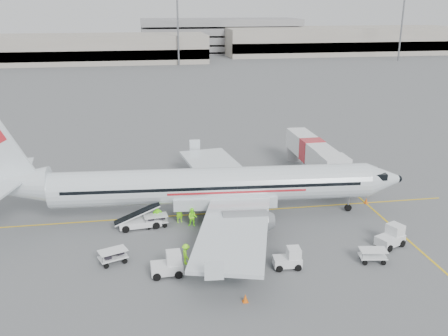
% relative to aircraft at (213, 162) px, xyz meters
% --- Properties ---
extents(ground, '(360.00, 360.00, 0.00)m').
position_rel_aircraft_xyz_m(ground, '(1.50, 0.70, -5.30)').
color(ground, '#56595B').
extents(stripe_lead, '(44.00, 0.20, 0.01)m').
position_rel_aircraft_xyz_m(stripe_lead, '(1.50, 0.70, -5.29)').
color(stripe_lead, yellow).
rests_on(stripe_lead, ground).
extents(stripe_cross, '(0.20, 20.00, 0.01)m').
position_rel_aircraft_xyz_m(stripe_cross, '(15.50, -7.30, -5.29)').
color(stripe_cross, yellow).
rests_on(stripe_cross, ground).
extents(terminal_west, '(110.00, 22.00, 9.00)m').
position_rel_aircraft_xyz_m(terminal_west, '(-38.50, 130.70, -0.80)').
color(terminal_west, gray).
rests_on(terminal_west, ground).
extents(terminal_east, '(90.00, 26.00, 10.00)m').
position_rel_aircraft_xyz_m(terminal_east, '(71.50, 145.70, -0.30)').
color(terminal_east, gray).
rests_on(terminal_east, ground).
extents(parking_garage, '(62.00, 24.00, 14.00)m').
position_rel_aircraft_xyz_m(parking_garage, '(26.50, 160.70, 1.70)').
color(parking_garage, slate).
rests_on(parking_garage, ground).
extents(treeline, '(300.00, 3.00, 6.00)m').
position_rel_aircraft_xyz_m(treeline, '(1.50, 175.70, -2.30)').
color(treeline, black).
rests_on(treeline, ground).
extents(mast_center, '(3.20, 1.20, 22.00)m').
position_rel_aircraft_xyz_m(mast_center, '(6.50, 118.70, 5.70)').
color(mast_center, slate).
rests_on(mast_center, ground).
extents(mast_east, '(3.20, 1.20, 22.00)m').
position_rel_aircraft_xyz_m(mast_east, '(81.50, 118.70, 5.70)').
color(mast_east, slate).
rests_on(mast_east, ground).
extents(aircraft, '(40.44, 32.73, 10.59)m').
position_rel_aircraft_xyz_m(aircraft, '(0.00, 0.00, 0.00)').
color(aircraft, silver).
rests_on(aircraft, ground).
extents(jet_bridge, '(3.26, 16.31, 4.27)m').
position_rel_aircraft_xyz_m(jet_bridge, '(12.81, 9.55, -3.16)').
color(jet_bridge, silver).
rests_on(jet_bridge, ground).
extents(belt_loader, '(5.08, 2.40, 2.65)m').
position_rel_aircraft_xyz_m(belt_loader, '(-6.75, -1.30, -3.97)').
color(belt_loader, silver).
rests_on(belt_loader, ground).
extents(tug_fore, '(2.67, 2.15, 1.80)m').
position_rel_aircraft_xyz_m(tug_fore, '(13.41, -8.36, -4.40)').
color(tug_fore, silver).
rests_on(tug_fore, ground).
extents(tug_mid, '(2.16, 1.33, 1.61)m').
position_rel_aircraft_xyz_m(tug_mid, '(4.13, -10.32, -4.49)').
color(tug_mid, silver).
rests_on(tug_mid, ground).
extents(tug_aft, '(2.36, 1.40, 1.79)m').
position_rel_aircraft_xyz_m(tug_aft, '(-4.87, -9.89, -4.40)').
color(tug_aft, silver).
rests_on(tug_aft, ground).
extents(cart_loaded_a, '(2.19, 1.44, 1.08)m').
position_rel_aircraft_xyz_m(cart_loaded_a, '(-5.34, -1.30, -4.76)').
color(cart_loaded_a, silver).
rests_on(cart_loaded_a, ground).
extents(cart_loaded_b, '(2.41, 1.92, 1.10)m').
position_rel_aircraft_xyz_m(cart_loaded_b, '(-8.83, -7.43, -4.75)').
color(cart_loaded_b, silver).
rests_on(cart_loaded_b, ground).
extents(cart_empty_a, '(2.47, 1.78, 1.17)m').
position_rel_aircraft_xyz_m(cart_empty_a, '(0.34, -5.74, -4.71)').
color(cart_empty_a, silver).
rests_on(cart_empty_a, ground).
extents(cart_empty_b, '(2.20, 1.51, 1.06)m').
position_rel_aircraft_xyz_m(cart_empty_b, '(10.87, -10.56, -4.77)').
color(cart_empty_b, silver).
rests_on(cart_empty_b, ground).
extents(cone_nose, '(0.38, 0.38, 0.61)m').
position_rel_aircraft_xyz_m(cone_nose, '(15.51, 0.60, -4.99)').
color(cone_nose, orange).
rests_on(cone_nose, ground).
extents(cone_port, '(0.37, 0.37, 0.61)m').
position_rel_aircraft_xyz_m(cone_port, '(-0.59, 17.83, -4.99)').
color(cone_port, orange).
rests_on(cone_port, ground).
extents(cone_stbd, '(0.38, 0.38, 0.61)m').
position_rel_aircraft_xyz_m(cone_stbd, '(0.08, -14.26, -4.99)').
color(cone_stbd, orange).
rests_on(cone_stbd, ground).
extents(crew_a, '(0.81, 0.67, 1.90)m').
position_rel_aircraft_xyz_m(crew_a, '(-3.17, -0.80, -4.35)').
color(crew_a, '#88FC1B').
rests_on(crew_a, ground).
extents(crew_b, '(0.98, 0.86, 1.71)m').
position_rel_aircraft_xyz_m(crew_b, '(-2.11, -1.82, -4.44)').
color(crew_b, '#88FC1B').
rests_on(crew_b, ground).
extents(crew_c, '(0.81, 1.16, 1.65)m').
position_rel_aircraft_xyz_m(crew_c, '(-3.33, -8.48, -4.47)').
color(crew_c, '#88FC1B').
rests_on(crew_c, ground).
extents(crew_d, '(1.09, 0.60, 1.76)m').
position_rel_aircraft_xyz_m(crew_d, '(-5.16, -0.80, -4.42)').
color(crew_d, '#88FC1B').
rests_on(crew_d, ground).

